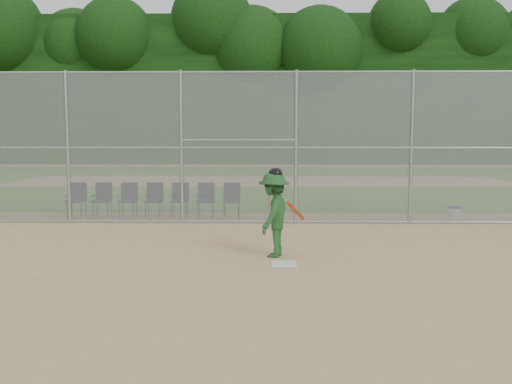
{
  "coord_description": "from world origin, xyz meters",
  "views": [
    {
      "loc": [
        0.23,
        -9.91,
        2.41
      ],
      "look_at": [
        0.0,
        2.5,
        1.1
      ],
      "focal_mm": 40.0,
      "sensor_mm": 36.0,
      "label": 1
    }
  ],
  "objects_px": {
    "home_plate": "(284,264)",
    "batter_at_plate": "(274,214)",
    "water_cooler": "(454,214)",
    "chair_0": "(76,200)"
  },
  "relations": [
    {
      "from": "batter_at_plate",
      "to": "water_cooler",
      "type": "relative_size",
      "value": 3.88
    },
    {
      "from": "home_plate",
      "to": "batter_at_plate",
      "type": "relative_size",
      "value": 0.26
    },
    {
      "from": "batter_at_plate",
      "to": "home_plate",
      "type": "bearing_deg",
      "value": -75.65
    },
    {
      "from": "home_plate",
      "to": "batter_at_plate",
      "type": "xyz_separation_m",
      "value": [
        -0.17,
        0.67,
        0.83
      ]
    },
    {
      "from": "home_plate",
      "to": "water_cooler",
      "type": "bearing_deg",
      "value": 46.37
    },
    {
      "from": "chair_0",
      "to": "home_plate",
      "type": "bearing_deg",
      "value": -45.33
    },
    {
      "from": "batter_at_plate",
      "to": "water_cooler",
      "type": "bearing_deg",
      "value": 41.2
    },
    {
      "from": "home_plate",
      "to": "water_cooler",
      "type": "distance_m",
      "value": 6.81
    },
    {
      "from": "batter_at_plate",
      "to": "chair_0",
      "type": "height_order",
      "value": "batter_at_plate"
    },
    {
      "from": "water_cooler",
      "to": "chair_0",
      "type": "relative_size",
      "value": 0.46
    }
  ]
}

